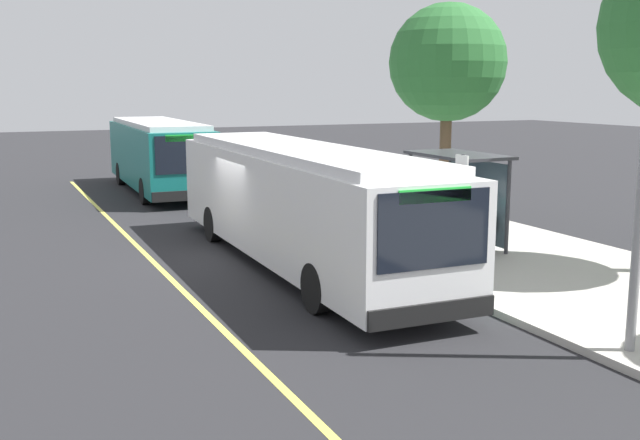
% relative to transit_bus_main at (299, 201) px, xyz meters
% --- Properties ---
extents(ground_plane, '(120.00, 120.00, 0.00)m').
position_rel_transit_bus_main_xyz_m(ground_plane, '(-1.51, -1.01, -1.62)').
color(ground_plane, '#232326').
extents(sidewalk_curb, '(44.00, 6.40, 0.15)m').
position_rel_transit_bus_main_xyz_m(sidewalk_curb, '(-1.51, 4.99, -1.54)').
color(sidewalk_curb, '#B7B2A8').
rests_on(sidewalk_curb, ground_plane).
extents(lane_stripe_center, '(36.00, 0.14, 0.01)m').
position_rel_transit_bus_main_xyz_m(lane_stripe_center, '(-1.51, -3.21, -1.61)').
color(lane_stripe_center, '#E0D64C').
rests_on(lane_stripe_center, ground_plane).
extents(transit_bus_main, '(12.41, 2.79, 2.95)m').
position_rel_transit_bus_main_xyz_m(transit_bus_main, '(0.00, 0.00, 0.00)').
color(transit_bus_main, white).
rests_on(transit_bus_main, ground_plane).
extents(transit_bus_second, '(10.29, 2.87, 2.95)m').
position_rel_transit_bus_main_xyz_m(transit_bus_second, '(-14.43, -0.22, -0.00)').
color(transit_bus_second, '#146B66').
rests_on(transit_bus_second, ground_plane).
extents(bus_shelter, '(2.90, 1.60, 2.48)m').
position_rel_transit_bus_main_xyz_m(bus_shelter, '(0.09, 4.58, 0.30)').
color(bus_shelter, '#333338').
rests_on(bus_shelter, sidewalk_curb).
extents(waiting_bench, '(1.60, 0.48, 0.95)m').
position_rel_transit_bus_main_xyz_m(waiting_bench, '(0.48, 4.73, -0.99)').
color(waiting_bench, brown).
rests_on(waiting_bench, sidewalk_curb).
extents(route_sign_post, '(0.44, 0.08, 2.80)m').
position_rel_transit_bus_main_xyz_m(route_sign_post, '(3.43, 2.32, 0.34)').
color(route_sign_post, '#333338').
rests_on(route_sign_post, sidewalk_curb).
extents(pedestrian_commuter, '(0.24, 0.40, 1.69)m').
position_rel_transit_bus_main_xyz_m(pedestrian_commuter, '(-0.50, 3.94, -0.50)').
color(pedestrian_commuter, '#282D47').
rests_on(pedestrian_commuter, sidewalk_curb).
extents(street_tree_near_shelter, '(3.64, 3.64, 6.76)m').
position_rel_transit_bus_main_xyz_m(street_tree_near_shelter, '(-3.29, 6.40, 3.44)').
color(street_tree_near_shelter, brown).
rests_on(street_tree_near_shelter, sidewalk_curb).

